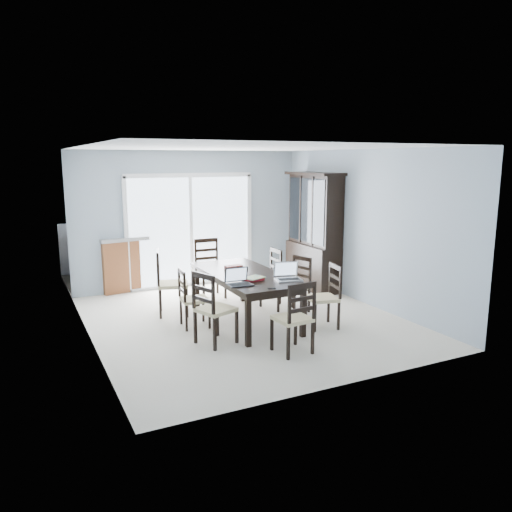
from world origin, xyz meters
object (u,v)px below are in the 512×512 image
object	(u,v)px
laptop_dark	(240,281)
laptop_silver	(289,276)
china_hutch	(314,233)
chair_left_mid	(189,292)
hot_tub	(138,255)
game_box	(234,268)
chair_end_near	(297,310)
chair_right_near	(328,289)
chair_right_far	(270,270)
dining_table	(245,278)
chair_left_near	(210,301)
chair_end_far	(208,261)
cell_phone	(272,288)
chair_left_far	(166,275)
chair_right_mid	(298,278)

from	to	relation	value
laptop_dark	laptop_silver	bearing A→B (deg)	-0.40
china_hutch	chair_left_mid	bearing A→B (deg)	-158.08
hot_tub	game_box	bearing A→B (deg)	-75.62
chair_left_mid	chair_end_near	distance (m)	1.83
china_hutch	chair_right_near	world-z (taller)	china_hutch
chair_left_mid	hot_tub	world-z (taller)	hot_tub
chair_right_far	laptop_silver	distance (m)	1.52
dining_table	hot_tub	world-z (taller)	hot_tub
dining_table	laptop_silver	distance (m)	0.79
laptop_dark	laptop_silver	size ratio (longest dim) A/B	0.85
dining_table	chair_left_mid	bearing A→B (deg)	174.23
chair_left_near	hot_tub	world-z (taller)	chair_left_near
laptop_silver	game_box	distance (m)	1.07
hot_tub	laptop_dark	bearing A→B (deg)	-83.33
chair_end_near	chair_end_far	distance (m)	3.11
laptop_silver	chair_left_near	bearing A→B (deg)	-165.13
cell_phone	china_hutch	bearing A→B (deg)	63.36
game_box	chair_left_mid	bearing A→B (deg)	-166.15
chair_left_near	game_box	bearing A→B (deg)	122.45
china_hutch	chair_end_far	world-z (taller)	china_hutch
chair_left_near	game_box	distance (m)	1.30
chair_left_far	laptop_dark	world-z (taller)	chair_left_far
chair_right_near	hot_tub	world-z (taller)	chair_right_near
laptop_dark	cell_phone	bearing A→B (deg)	-45.83
chair_right_near	chair_right_mid	world-z (taller)	chair_right_near
dining_table	chair_end_near	xyz separation A→B (m)	(0.01, -1.52, -0.09)
dining_table	chair_right_far	bearing A→B (deg)	41.64
laptop_silver	chair_right_mid	bearing A→B (deg)	64.47
china_hutch	game_box	size ratio (longest dim) A/B	8.29
dining_table	chair_left_far	xyz separation A→B (m)	(-0.99, 0.83, -0.03)
laptop_silver	game_box	size ratio (longest dim) A/B	1.53
chair_left_far	hot_tub	xyz separation A→B (m)	(0.14, 2.52, -0.13)
chair_left_mid	laptop_silver	xyz separation A→B (m)	(1.22, -0.78, 0.28)
chair_left_mid	chair_left_far	bearing A→B (deg)	-165.97
dining_table	china_hutch	distance (m)	2.41
chair_end_far	chair_left_near	bearing A→B (deg)	71.08
chair_right_far	game_box	world-z (taller)	chair_right_far
chair_end_near	chair_right_mid	bearing A→B (deg)	54.02
chair_right_far	chair_end_near	bearing A→B (deg)	161.08
cell_phone	hot_tub	world-z (taller)	hot_tub
chair_left_mid	chair_left_far	distance (m)	0.76
chair_left_near	cell_phone	bearing A→B (deg)	50.98
chair_end_near	laptop_dark	xyz separation A→B (m)	(-0.39, 0.86, 0.22)
chair_left_near	chair_right_near	xyz separation A→B (m)	(1.83, -0.06, -0.04)
chair_end_far	dining_table	bearing A→B (deg)	90.93
chair_left_far	cell_phone	bearing A→B (deg)	42.33
chair_left_near	chair_right_near	size ratio (longest dim) A/B	1.07
china_hutch	chair_left_mid	distance (m)	3.16
laptop_dark	game_box	bearing A→B (deg)	73.90
chair_end_near	chair_right_far	bearing A→B (deg)	65.38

